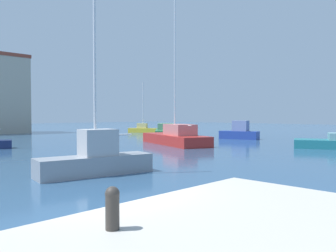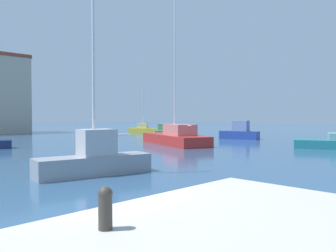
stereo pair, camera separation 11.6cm
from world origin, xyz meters
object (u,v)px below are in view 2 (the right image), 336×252
Objects in this scene: motorboat_blue_behind_lamppost at (240,132)px; sailboat_yellow_center_channel at (143,129)px; sailboat_red_distant_east at (176,137)px; motorboat_green_near_pier at (166,132)px; mooring_bollard at (105,206)px; sailboat_grey_distant_north at (95,158)px.

sailboat_yellow_center_channel is at bearing 84.55° from motorboat_blue_behind_lamppost.
sailboat_red_distant_east reaches higher than motorboat_green_near_pier.
sailboat_red_distant_east reaches higher than mooring_bollard.
sailboat_grey_distant_north is at bearing -134.43° from sailboat_yellow_center_channel.
motorboat_green_near_pier is at bearing 43.92° from mooring_bollard.
sailboat_yellow_center_channel is 18.46m from motorboat_blue_behind_lamppost.
mooring_bollard is 0.07× the size of sailboat_grey_distant_north.
sailboat_grey_distant_north reaches higher than motorboat_green_near_pier.
mooring_bollard is 0.08× the size of sailboat_yellow_center_channel.
motorboat_blue_behind_lamppost is at bearing 18.64° from sailboat_grey_distant_north.
motorboat_blue_behind_lamppost is (30.17, 17.46, -0.68)m from mooring_bollard.
sailboat_grey_distant_north is at bearing -161.36° from motorboat_blue_behind_lamppost.
motorboat_green_near_pier is at bearing 38.51° from sailboat_grey_distant_north.
sailboat_red_distant_east is 2.02× the size of motorboat_green_near_pier.
mooring_bollard is 11.00m from sailboat_grey_distant_north.
sailboat_red_distant_east is (-11.94, -18.18, 0.12)m from sailboat_yellow_center_channel.
mooring_bollard is 48.00m from sailboat_yellow_center_channel.
sailboat_red_distant_east is 11.51m from motorboat_green_near_pier.
motorboat_green_near_pier is (7.45, 8.77, -0.10)m from sailboat_red_distant_east.
sailboat_red_distant_east is 3.31× the size of motorboat_blue_behind_lamppost.
sailboat_grey_distant_north reaches higher than mooring_bollard.
sailboat_grey_distant_north is at bearing -149.27° from sailboat_red_distant_east.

